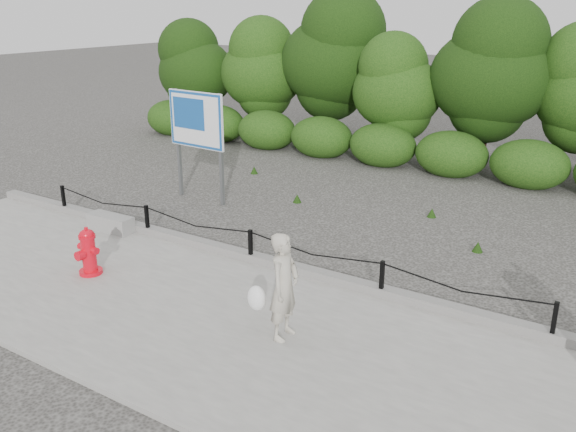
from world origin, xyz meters
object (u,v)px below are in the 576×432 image
(pedestrian, at_px, (282,287))
(concrete_block, at_px, (111,223))
(advertising_sign, at_px, (196,125))
(fire_hydrant, at_px, (88,252))

(pedestrian, height_order, concrete_block, pedestrian)
(pedestrian, xyz_separation_m, advertising_sign, (-5.07, 4.24, 0.97))
(advertising_sign, bearing_deg, pedestrian, -36.48)
(fire_hydrant, bearing_deg, concrete_block, 129.28)
(pedestrian, height_order, advertising_sign, advertising_sign)
(fire_hydrant, relative_size, pedestrian, 0.55)
(fire_hydrant, bearing_deg, pedestrian, 1.48)
(fire_hydrant, distance_m, advertising_sign, 4.64)
(fire_hydrant, xyz_separation_m, concrete_block, (-1.28, 1.61, -0.24))
(fire_hydrant, distance_m, pedestrian, 3.86)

